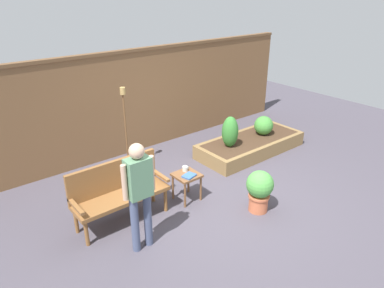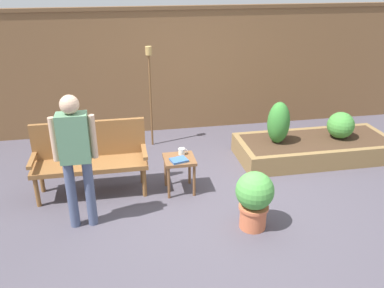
# 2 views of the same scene
# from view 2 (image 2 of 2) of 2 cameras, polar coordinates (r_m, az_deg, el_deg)

# --- Properties ---
(ground_plane) EXTENTS (14.00, 14.00, 0.00)m
(ground_plane) POSITION_cam_2_polar(r_m,az_deg,el_deg) (5.16, 2.78, -8.09)
(ground_plane) COLOR #47424C
(fence_back) EXTENTS (8.40, 0.14, 2.16)m
(fence_back) POSITION_cam_2_polar(r_m,az_deg,el_deg) (7.12, -1.93, 10.55)
(fence_back) COLOR brown
(fence_back) RESTS_ON ground_plane
(garden_bench) EXTENTS (1.44, 0.48, 0.94)m
(garden_bench) POSITION_cam_2_polar(r_m,az_deg,el_deg) (5.30, -14.36, -1.28)
(garden_bench) COLOR brown
(garden_bench) RESTS_ON ground_plane
(side_table) EXTENTS (0.40, 0.40, 0.48)m
(side_table) POSITION_cam_2_polar(r_m,az_deg,el_deg) (5.20, -1.82, -2.84)
(side_table) COLOR brown
(side_table) RESTS_ON ground_plane
(cup_on_table) EXTENTS (0.12, 0.09, 0.08)m
(cup_on_table) POSITION_cam_2_polar(r_m,az_deg,el_deg) (5.24, -1.45, -1.06)
(cup_on_table) COLOR silver
(cup_on_table) RESTS_ON side_table
(book_on_table) EXTENTS (0.24, 0.21, 0.03)m
(book_on_table) POSITION_cam_2_polar(r_m,az_deg,el_deg) (5.07, -1.88, -2.31)
(book_on_table) COLOR #38609E
(book_on_table) RESTS_ON side_table
(potted_boxwood) EXTENTS (0.43, 0.43, 0.69)m
(potted_boxwood) POSITION_cam_2_polar(r_m,az_deg,el_deg) (4.53, 8.89, -7.51)
(potted_boxwood) COLOR #C66642
(potted_boxwood) RESTS_ON ground_plane
(raised_planter_bed) EXTENTS (2.40, 1.00, 0.30)m
(raised_planter_bed) POSITION_cam_2_polar(r_m,az_deg,el_deg) (6.52, 17.08, -0.58)
(raised_planter_bed) COLOR olive
(raised_planter_bed) RESTS_ON ground_plane
(shrub_near_bench) EXTENTS (0.33, 0.33, 0.64)m
(shrub_near_bench) POSITION_cam_2_polar(r_m,az_deg,el_deg) (6.08, 12.25, 2.99)
(shrub_near_bench) COLOR brown
(shrub_near_bench) RESTS_ON raised_planter_bed
(shrub_far_corner) EXTENTS (0.41, 0.41, 0.41)m
(shrub_far_corner) POSITION_cam_2_polar(r_m,az_deg,el_deg) (6.58, 20.47, 2.53)
(shrub_far_corner) COLOR brown
(shrub_far_corner) RESTS_ON raised_planter_bed
(tiki_torch) EXTENTS (0.10, 0.10, 1.64)m
(tiki_torch) POSITION_cam_2_polar(r_m,az_deg,el_deg) (6.39, -6.04, 9.21)
(tiki_torch) COLOR brown
(tiki_torch) RESTS_ON ground_plane
(person_by_bench) EXTENTS (0.47, 0.20, 1.56)m
(person_by_bench) POSITION_cam_2_polar(r_m,az_deg,el_deg) (4.44, -16.31, -1.03)
(person_by_bench) COLOR #475170
(person_by_bench) RESTS_ON ground_plane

